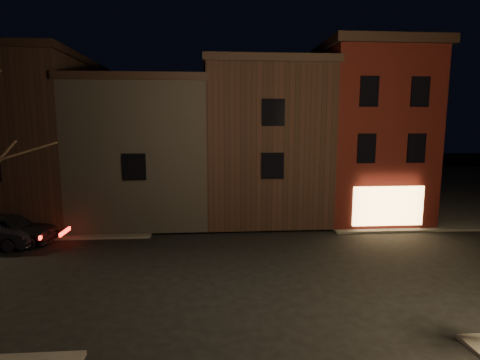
{
  "coord_description": "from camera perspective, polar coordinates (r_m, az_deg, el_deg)",
  "views": [
    {
      "loc": [
        -1.72,
        -14.17,
        5.88
      ],
      "look_at": [
        -0.36,
        3.9,
        3.2
      ],
      "focal_mm": 28.0,
      "sensor_mm": 36.0,
      "label": 1
    }
  ],
  "objects": [
    {
      "name": "ground",
      "position": [
        15.44,
        2.49,
        -13.98
      ],
      "size": [
        120.0,
        120.0,
        0.0
      ],
      "primitive_type": "plane",
      "color": "black",
      "rests_on": "ground"
    },
    {
      "name": "sidewalk_far_right",
      "position": [
        40.9,
        27.84,
        -0.75
      ],
      "size": [
        30.0,
        30.0,
        0.12
      ],
      "primitive_type": "cube",
      "color": "#2D2B28",
      "rests_on": "ground"
    },
    {
      "name": "sidewalk_far_left",
      "position": [
        39.19,
        -32.05,
        -1.43
      ],
      "size": [
        30.0,
        30.0,
        0.12
      ],
      "primitive_type": "cube",
      "color": "#2D2B28",
      "rests_on": "ground"
    },
    {
      "name": "corner_building",
      "position": [
        25.57,
        18.18,
        6.92
      ],
      "size": [
        6.5,
        8.5,
        10.5
      ],
      "color": "#430F0C",
      "rests_on": "ground"
    },
    {
      "name": "row_building_a",
      "position": [
        24.9,
        3.15,
        5.99
      ],
      "size": [
        7.3,
        10.3,
        9.4
      ],
      "color": "black",
      "rests_on": "ground"
    },
    {
      "name": "row_building_b",
      "position": [
        25.05,
        -13.6,
        4.64
      ],
      "size": [
        7.8,
        10.3,
        8.4
      ],
      "color": "black",
      "rests_on": "ground"
    },
    {
      "name": "row_building_c",
      "position": [
        27.14,
        -29.01,
        5.68
      ],
      "size": [
        7.3,
        10.3,
        9.9
      ],
      "color": "black",
      "rests_on": "ground"
    },
    {
      "name": "parked_car_a",
      "position": [
        21.85,
        -32.06,
        -6.34
      ],
      "size": [
        4.8,
        2.19,
        1.6
      ],
      "primitive_type": "imported",
      "rotation": [
        0.0,
        0.0,
        1.5
      ],
      "color": "black",
      "rests_on": "ground"
    }
  ]
}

